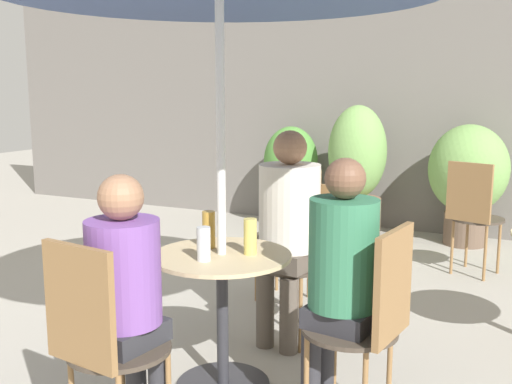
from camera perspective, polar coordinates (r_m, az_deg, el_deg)
ground_plane at (r=3.30m, az=-6.71°, el=-17.46°), size 20.00×20.00×0.00m
storefront_wall at (r=6.63m, az=11.57°, el=9.51°), size 10.00×0.06×3.00m
cafe_table_near at (r=3.06m, az=-3.23°, el=-9.80°), size 0.69×0.69×0.70m
bistro_chair_0 at (r=2.48m, az=-14.69°, el=-12.92°), size 0.42×0.44×0.94m
bistro_chair_1 at (r=2.65m, az=10.96°, el=-11.22°), size 0.44×0.42×0.94m
bistro_chair_2 at (r=3.67m, az=4.28°, el=-5.13°), size 0.42×0.44×0.94m
bistro_chair_3 at (r=5.10m, az=19.96°, el=-1.48°), size 0.45×0.46×0.94m
bistro_chair_4 at (r=4.23m, az=3.75°, el=-3.14°), size 0.44×0.42×0.94m
seated_person_0 at (r=2.52m, az=-12.21°, el=-8.80°), size 0.30×0.33×1.18m
seated_person_1 at (r=2.66m, az=8.02°, el=-7.22°), size 0.33×0.30×1.22m
seated_person_2 at (r=3.50m, az=3.07°, el=-2.68°), size 0.36×0.39×1.28m
beer_glass_0 at (r=2.96m, az=-0.55°, el=-4.26°), size 0.07×0.07×0.18m
beer_glass_1 at (r=3.09m, az=-4.52°, el=-3.59°), size 0.07×0.07×0.19m
beer_glass_2 at (r=2.86m, az=-5.01°, el=-4.95°), size 0.07×0.07×0.16m
potted_plant_0 at (r=6.57m, az=3.32°, el=2.10°), size 0.59×0.59×1.11m
potted_plant_1 at (r=6.15m, az=9.59°, el=2.25°), size 0.59×0.59×1.35m
potted_plant_2 at (r=6.13m, az=19.55°, el=1.56°), size 0.76×0.76×1.18m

